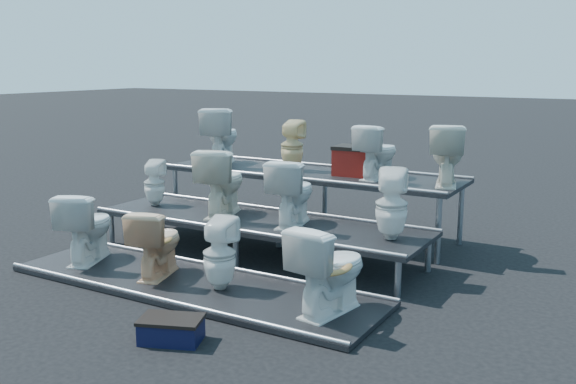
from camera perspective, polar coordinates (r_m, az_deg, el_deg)
The scene contains 18 objects.
ground at distance 7.91m, azimuth -2.64°, elevation -5.73°, with size 80.00×80.00×0.00m, color black.
tier_front at distance 6.91m, azimuth -8.56°, elevation -8.17°, with size 4.20×1.20×0.06m, color black.
tier_mid at distance 7.85m, azimuth -2.65°, elevation -4.12°, with size 4.20×1.20×0.46m, color black.
tier_back at distance 8.89m, azimuth 1.89°, elevation -0.95°, with size 4.20×1.20×0.86m, color black.
toilet_0 at distance 7.79m, azimuth -17.44°, elevation -2.91°, with size 0.46×0.81×0.83m, color white.
toilet_1 at distance 7.07m, azimuth -11.58°, elevation -4.38°, with size 0.42×0.73×0.75m, color #E4B185.
toilet_2 at distance 6.56m, azimuth -6.10°, elevation -5.47°, with size 0.33×0.34×0.74m, color white.
toilet_3 at distance 5.93m, azimuth 3.70°, elevation -6.78°, with size 0.47×0.83×0.84m, color white.
toilet_4 at distance 8.71m, azimuth -11.79°, elevation 0.80°, with size 0.27×0.28×0.61m, color white.
toilet_5 at distance 8.00m, azimuth -5.91°, elevation 0.94°, with size 0.47×0.83×0.85m, color silver.
toilet_6 at distance 7.46m, azimuth 0.36°, elevation 0.00°, with size 0.44×0.77×0.79m, color white.
toilet_7 at distance 6.95m, azimuth 9.19°, elevation -1.09°, with size 0.35×0.35×0.77m, color white.
toilet_8 at distance 9.54m, azimuth -5.98°, elevation 5.00°, with size 0.47×0.82×0.84m, color white.
toilet_9 at distance 8.89m, azimuth 0.38°, elevation 4.16°, with size 0.31×0.32×0.70m, color beige.
toilet_10 at distance 8.34m, azimuth 7.94°, elevation 3.58°, with size 0.39×0.69×0.70m, color white.
toilet_11 at distance 8.04m, azimuth 13.93°, elevation 3.26°, with size 0.42×0.74×0.76m, color silver.
red_crate at distance 8.57m, azimuth 5.85°, elevation 2.63°, with size 0.48×0.38×0.34m, color maroon.
step_stool at distance 5.66m, azimuth -10.34°, elevation -12.08°, with size 0.51×0.30×0.18m, color black.
Camera 1 is at (4.12, -6.35, 2.33)m, focal length 40.00 mm.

